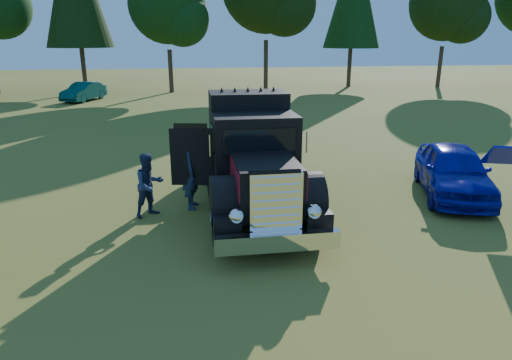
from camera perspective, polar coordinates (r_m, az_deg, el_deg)
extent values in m
plane|color=#3C591A|center=(10.78, 7.90, -6.81)|extent=(120.00, 120.00, 0.00)
cylinder|color=#2D2116|center=(40.75, -20.79, 13.48)|extent=(0.36, 0.36, 4.68)
cylinder|color=#2D2116|center=(39.00, -10.61, 13.23)|extent=(0.36, 0.36, 3.42)
sphere|color=black|center=(38.98, -11.06, 20.76)|extent=(6.08, 6.08, 6.08)
sphere|color=black|center=(38.15, -9.18, 19.22)|extent=(4.18, 4.18, 4.18)
cylinder|color=#2D2116|center=(40.07, 1.23, 14.13)|extent=(0.36, 0.36, 4.14)
sphere|color=black|center=(39.44, 3.65, 21.07)|extent=(5.06, 5.06, 5.06)
cylinder|color=#2D2116|center=(43.59, 11.63, 14.30)|extent=(0.36, 0.36, 4.50)
cylinder|color=#2D2116|center=(45.66, 21.98, 12.99)|extent=(0.36, 0.36, 3.60)
sphere|color=black|center=(45.67, 22.78, 19.72)|extent=(6.40, 6.40, 6.40)
sphere|color=black|center=(45.55, 24.49, 18.01)|extent=(4.40, 4.40, 4.40)
cylinder|color=black|center=(10.05, -4.61, -5.13)|extent=(0.32, 1.10, 1.10)
cylinder|color=black|center=(10.40, 7.05, -4.42)|extent=(0.32, 1.10, 1.10)
cylinder|color=black|center=(14.60, -6.05, 2.07)|extent=(0.32, 1.10, 1.10)
cylinder|color=black|center=(14.83, 2.08, 2.41)|extent=(0.32, 1.10, 1.10)
cylinder|color=black|center=(14.61, -4.76, 2.12)|extent=(0.32, 1.10, 1.10)
cylinder|color=black|center=(14.78, 0.82, 2.36)|extent=(0.32, 1.10, 1.10)
cube|color=black|center=(12.56, -0.75, -0.05)|extent=(1.60, 6.40, 0.28)
cube|color=white|center=(9.05, 2.72, -7.75)|extent=(2.50, 0.22, 0.36)
cube|color=white|center=(9.05, 2.40, -2.94)|extent=(1.05, 0.30, 1.30)
cube|color=black|center=(10.01, 1.25, -0.60)|extent=(1.35, 1.80, 1.10)
cube|color=maroon|center=(9.85, -2.70, 0.32)|extent=(0.02, 1.80, 0.60)
cube|color=maroon|center=(10.08, 5.12, 0.67)|extent=(0.02, 1.80, 0.60)
cylinder|color=black|center=(9.91, -4.08, -2.96)|extent=(0.55, 1.24, 1.24)
cylinder|color=black|center=(10.23, 6.59, -2.38)|extent=(0.55, 1.24, 1.24)
sphere|color=white|center=(8.94, -2.45, -4.56)|extent=(0.32, 0.32, 0.32)
sphere|color=white|center=(9.23, 7.24, -3.97)|extent=(0.32, 0.32, 0.32)
cube|color=black|center=(11.40, -0.09, 2.98)|extent=(2.05, 1.30, 2.10)
cube|color=black|center=(10.64, 0.45, 4.70)|extent=(1.70, 0.05, 0.65)
cube|color=black|center=(12.61, -0.99, 5.33)|extent=(2.05, 1.30, 2.50)
cube|color=black|center=(14.38, -1.87, 3.58)|extent=(2.00, 2.00, 0.35)
cube|color=black|center=(11.84, -8.05, 2.85)|extent=(1.09, 0.26, 1.50)
cube|color=maroon|center=(11.92, -8.06, 2.21)|extent=(0.84, 0.17, 0.75)
imported|color=#0838BE|center=(14.29, 23.42, 1.11)|extent=(3.05, 4.62, 1.46)
imported|color=#20294B|center=(12.16, -8.09, 1.01)|extent=(0.57, 0.79, 1.99)
imported|color=#20334C|center=(11.85, -13.20, -0.59)|extent=(1.01, 0.97, 1.65)
imported|color=#0B3C45|center=(35.41, -20.74, 10.30)|extent=(2.76, 4.21, 1.31)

